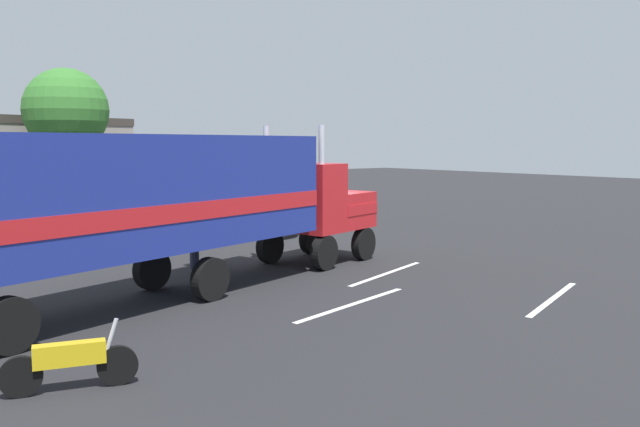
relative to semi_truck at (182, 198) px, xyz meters
name	(u,v)px	position (x,y,z in m)	size (l,w,h in m)	color
ground_plane	(314,258)	(5.98, 2.22, -2.52)	(120.00, 120.00, 0.00)	#232326
lane_stripe_near	(387,273)	(6.11, -1.28, -2.52)	(4.40, 0.16, 0.01)	silver
lane_stripe_mid	(352,304)	(2.76, -3.60, -2.52)	(4.40, 0.16, 0.01)	silver
lane_stripe_far	(553,299)	(7.20, -6.27, -2.52)	(4.40, 0.16, 0.01)	silver
semi_truck	(182,198)	(0.00, 0.00, 0.00)	(14.27, 6.50, 4.50)	red
person_bystander	(194,240)	(1.88, 3.08, -1.63)	(0.36, 0.47, 1.63)	#2D3347
parked_bus	(146,187)	(3.99, 11.66, -0.46)	(11.29, 4.77, 3.40)	silver
motorcycle	(71,362)	(-4.51, -5.20, -2.04)	(2.06, 0.68, 1.12)	black
tree_center	(66,111)	(4.40, 23.70, 3.27)	(4.81, 4.81, 8.23)	brown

